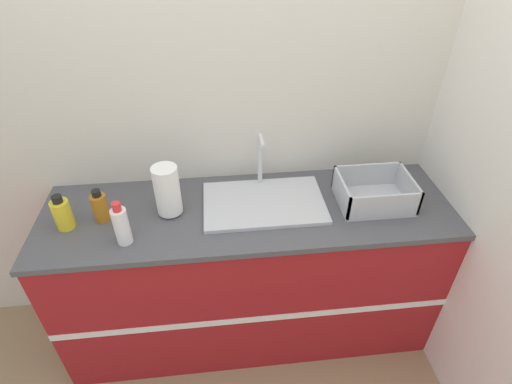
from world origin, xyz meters
TOP-DOWN VIEW (x-y plane):
  - ground_plane at (0.00, 0.00)m, footprint 12.00×12.00m
  - wall_back at (0.00, 0.62)m, footprint 4.41×0.06m
  - wall_right at (1.03, 0.30)m, footprint 0.06×2.59m
  - counter_cabinet at (0.00, 0.30)m, footprint 2.03×0.62m
  - sink at (0.08, 0.33)m, footprint 0.60×0.38m
  - paper_towel_roll at (-0.38, 0.31)m, footprint 0.12×0.12m
  - dish_rack at (0.62, 0.28)m, footprint 0.35×0.28m
  - bottle_amber at (-0.70, 0.29)m, footprint 0.07×0.07m
  - bottle_yellow at (-0.86, 0.25)m, footprint 0.08×0.08m
  - bottle_white_spray at (-0.57, 0.12)m, footprint 0.07×0.07m

SIDE VIEW (x-z plane):
  - ground_plane at x=0.00m, z-range 0.00..0.00m
  - counter_cabinet at x=0.00m, z-range 0.00..0.93m
  - sink at x=0.08m, z-range 0.80..1.11m
  - dish_rack at x=0.62m, z-range 0.91..1.05m
  - bottle_amber at x=-0.70m, z-range 0.92..1.09m
  - bottle_yellow at x=-0.86m, z-range 0.92..1.10m
  - bottle_white_spray at x=-0.57m, z-range 0.92..1.14m
  - paper_towel_roll at x=-0.38m, z-range 0.94..1.19m
  - wall_back at x=0.00m, z-range 0.00..2.60m
  - wall_right at x=1.03m, z-range 0.00..2.60m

